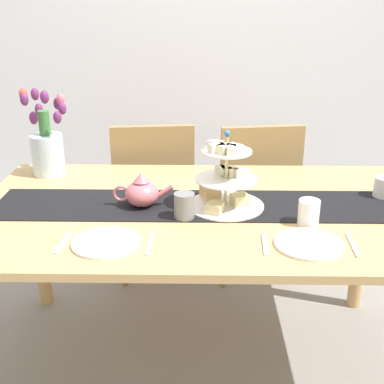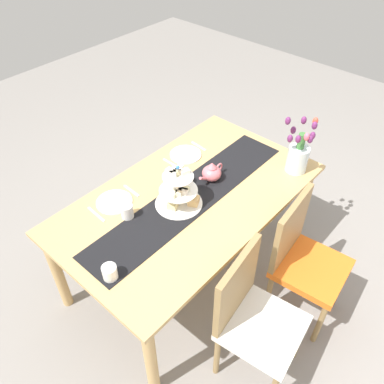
% 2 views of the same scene
% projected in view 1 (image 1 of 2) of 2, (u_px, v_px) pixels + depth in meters
% --- Properties ---
extents(ground_plane, '(8.00, 8.00, 0.00)m').
position_uv_depth(ground_plane, '(200.00, 360.00, 2.22)').
color(ground_plane, gray).
extents(room_wall_rear, '(6.00, 0.08, 2.60)m').
position_uv_depth(room_wall_rear, '(201.00, 30.00, 3.24)').
color(room_wall_rear, silver).
rests_on(room_wall_rear, ground_plane).
extents(dining_table, '(1.76, 1.02, 0.74)m').
position_uv_depth(dining_table, '(200.00, 228.00, 1.98)').
color(dining_table, tan).
rests_on(dining_table, ground_plane).
extents(chair_left, '(0.46, 0.46, 0.91)m').
position_uv_depth(chair_left, '(155.00, 193.00, 2.73)').
color(chair_left, olive).
rests_on(chair_left, ground_plane).
extents(chair_right, '(0.47, 0.47, 0.91)m').
position_uv_depth(chair_right, '(255.00, 194.00, 2.72)').
color(chair_right, olive).
rests_on(chair_right, ground_plane).
extents(table_runner, '(1.61, 0.32, 0.00)m').
position_uv_depth(table_runner, '(201.00, 205.00, 1.96)').
color(table_runner, black).
rests_on(table_runner, dining_table).
extents(tiered_cake_stand, '(0.30, 0.30, 0.30)m').
position_uv_depth(tiered_cake_stand, '(226.00, 182.00, 1.91)').
color(tiered_cake_stand, beige).
rests_on(tiered_cake_stand, table_runner).
extents(teapot, '(0.24, 0.13, 0.14)m').
position_uv_depth(teapot, '(142.00, 192.00, 1.93)').
color(teapot, '#D66B75').
rests_on(teapot, table_runner).
extents(tulip_vase, '(0.21, 0.21, 0.40)m').
position_uv_depth(tulip_vase, '(48.00, 146.00, 2.25)').
color(tulip_vase, silver).
rests_on(tulip_vase, dining_table).
extents(cream_jug, '(0.08, 0.08, 0.08)m').
position_uv_depth(cream_jug, '(384.00, 187.00, 2.03)').
color(cream_jug, white).
rests_on(cream_jug, dining_table).
extents(dinner_plate_left, '(0.23, 0.23, 0.01)m').
position_uv_depth(dinner_plate_left, '(107.00, 242.00, 1.66)').
color(dinner_plate_left, white).
rests_on(dinner_plate_left, dining_table).
extents(fork_left, '(0.03, 0.15, 0.01)m').
position_uv_depth(fork_left, '(64.00, 243.00, 1.66)').
color(fork_left, silver).
rests_on(fork_left, dining_table).
extents(knife_left, '(0.02, 0.17, 0.01)m').
position_uv_depth(knife_left, '(151.00, 243.00, 1.66)').
color(knife_left, silver).
rests_on(knife_left, dining_table).
extents(dinner_plate_right, '(0.23, 0.23, 0.01)m').
position_uv_depth(dinner_plate_right, '(310.00, 244.00, 1.65)').
color(dinner_plate_right, white).
rests_on(dinner_plate_right, dining_table).
extents(fork_right, '(0.02, 0.15, 0.01)m').
position_uv_depth(fork_right, '(266.00, 244.00, 1.65)').
color(fork_right, silver).
rests_on(fork_right, dining_table).
extents(knife_right, '(0.02, 0.17, 0.01)m').
position_uv_depth(knife_right, '(354.00, 245.00, 1.65)').
color(knife_right, silver).
rests_on(knife_right, dining_table).
extents(mug_grey, '(0.08, 0.08, 0.09)m').
position_uv_depth(mug_grey, '(185.00, 206.00, 1.83)').
color(mug_grey, slate).
rests_on(mug_grey, table_runner).
extents(mug_white_text, '(0.08, 0.08, 0.09)m').
position_uv_depth(mug_white_text, '(310.00, 213.00, 1.78)').
color(mug_white_text, white).
rests_on(mug_white_text, dining_table).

